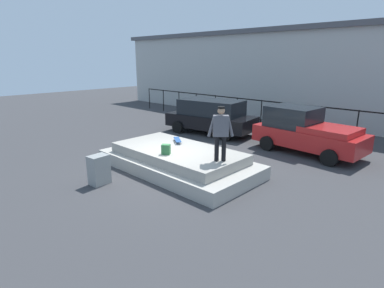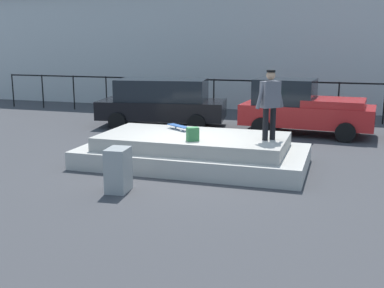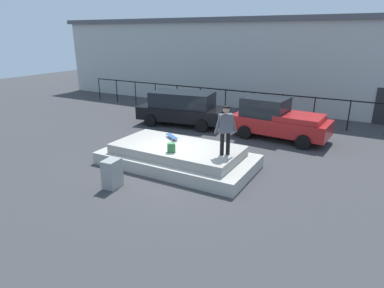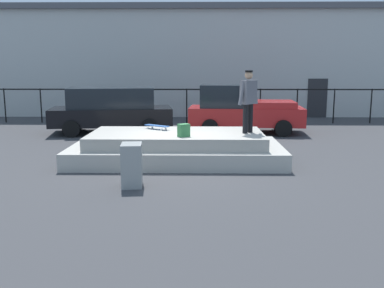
# 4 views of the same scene
# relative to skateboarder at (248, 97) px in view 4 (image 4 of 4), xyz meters

# --- Properties ---
(ground_plane) EXTENTS (60.00, 60.00, 0.00)m
(ground_plane) POSITION_rel_skateboarder_xyz_m (-1.92, -0.45, -1.79)
(ground_plane) COLOR #38383A
(concrete_ledge) EXTENTS (5.83, 2.95, 0.80)m
(concrete_ledge) POSITION_rel_skateboarder_xyz_m (-1.97, 0.04, -1.43)
(concrete_ledge) COLOR #ADA89E
(concrete_ledge) RESTS_ON ground_plane
(skateboarder) EXTENTS (0.64, 0.64, 1.70)m
(skateboarder) POSITION_rel_skateboarder_xyz_m (0.00, 0.00, 0.00)
(skateboarder) COLOR black
(skateboarder) RESTS_ON concrete_ledge
(skateboard) EXTENTS (0.77, 0.63, 0.12)m
(skateboard) POSITION_rel_skateboarder_xyz_m (-2.57, 0.61, -0.89)
(skateboard) COLOR #264C8C
(skateboard) RESTS_ON concrete_ledge
(backpack) EXTENTS (0.34, 0.32, 0.34)m
(backpack) POSITION_rel_skateboarder_xyz_m (-1.74, -0.70, -0.82)
(backpack) COLOR #33723F
(backpack) RESTS_ON concrete_ledge
(car_black_hatchback_near) EXTENTS (4.95, 2.76, 1.80)m
(car_black_hatchback_near) POSITION_rel_skateboarder_xyz_m (-4.82, 5.22, -0.84)
(car_black_hatchback_near) COLOR black
(car_black_hatchback_near) RESTS_ON ground_plane
(car_red_pickup_mid) EXTENTS (4.58, 2.34, 1.91)m
(car_red_pickup_mid) POSITION_rel_skateboarder_xyz_m (0.36, 5.29, -0.85)
(car_red_pickup_mid) COLOR #B21E1E
(car_red_pickup_mid) RESTS_ON ground_plane
(utility_box) EXTENTS (0.49, 0.64, 0.95)m
(utility_box) POSITION_rel_skateboarder_xyz_m (-2.82, -2.60, -1.31)
(utility_box) COLOR gray
(utility_box) RESTS_ON ground_plane
(fence_row) EXTENTS (24.06, 0.06, 1.60)m
(fence_row) POSITION_rel_skateboarder_xyz_m (-1.92, 8.29, -0.68)
(fence_row) COLOR black
(fence_row) RESTS_ON ground_plane
(warehouse_building) EXTENTS (34.21, 8.37, 5.77)m
(warehouse_building) POSITION_rel_skateboarder_xyz_m (-1.92, 14.62, 1.11)
(warehouse_building) COLOR #B2B2AD
(warehouse_building) RESTS_ON ground_plane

